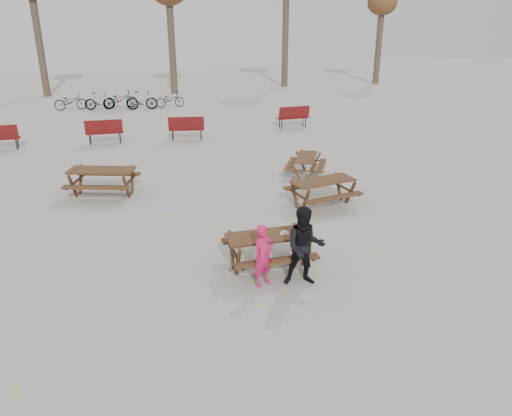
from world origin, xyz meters
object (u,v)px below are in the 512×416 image
object	(u,v)px
picnic_table_east	(323,193)
picnic_table_far	(306,166)
main_picnic_table	(269,243)
picnic_table_north	(103,182)
soda_bottle	(266,236)
adult	(305,247)
child	(263,256)
food_tray	(284,233)

from	to	relation	value
picnic_table_east	picnic_table_far	xyz separation A→B (m)	(0.54, 2.70, -0.05)
main_picnic_table	picnic_table_north	bearing A→B (deg)	121.61
picnic_table_east	picnic_table_far	bearing A→B (deg)	68.64
soda_bottle	picnic_table_north	xyz separation A→B (m)	(-3.33, 5.82, -0.44)
adult	picnic_table_far	bearing A→B (deg)	81.35
main_picnic_table	picnic_table_far	bearing A→B (deg)	61.94
adult	picnic_table_north	size ratio (longest dim) A/B	0.87
child	adult	distance (m)	0.85
picnic_table_east	adult	bearing A→B (deg)	-127.72
adult	picnic_table_east	xyz separation A→B (m)	(2.05, 3.93, -0.45)
food_tray	adult	world-z (taller)	adult
picnic_table_east	child	bearing A→B (deg)	-137.51
picnic_table_far	food_tray	bearing A→B (deg)	-177.57
picnic_table_east	picnic_table_far	world-z (taller)	picnic_table_east
food_tray	adult	xyz separation A→B (m)	(0.16, -0.80, 0.04)
picnic_table_north	main_picnic_table	bearing A→B (deg)	-40.36
picnic_table_north	adult	bearing A→B (deg)	-40.58
main_picnic_table	food_tray	distance (m)	0.39
food_tray	child	world-z (taller)	child
adult	child	bearing A→B (deg)	179.64
food_tray	picnic_table_far	bearing A→B (deg)	64.78
main_picnic_table	adult	distance (m)	1.02
soda_bottle	food_tray	bearing A→B (deg)	17.83
picnic_table_north	picnic_table_far	world-z (taller)	picnic_table_north
main_picnic_table	child	size ratio (longest dim) A/B	1.38
main_picnic_table	food_tray	size ratio (longest dim) A/B	10.00
main_picnic_table	adult	world-z (taller)	adult
child	adult	world-z (taller)	adult
food_tray	picnic_table_far	size ratio (longest dim) A/B	0.12
picnic_table_north	picnic_table_far	distance (m)	6.53
child	picnic_table_north	distance (m)	7.03
picnic_table_east	main_picnic_table	bearing A→B (deg)	-139.76
adult	picnic_table_east	bearing A→B (deg)	75.09
food_tray	picnic_table_east	bearing A→B (deg)	54.77
adult	picnic_table_north	world-z (taller)	adult
picnic_table_far	soda_bottle	bearing A→B (deg)	179.45
child	adult	size ratio (longest dim) A/B	0.78
main_picnic_table	food_tray	world-z (taller)	food_tray
child	picnic_table_east	world-z (taller)	child
main_picnic_table	soda_bottle	xyz separation A→B (m)	(-0.13, -0.21, 0.26)
main_picnic_table	adult	bearing A→B (deg)	-60.12
picnic_table_north	child	bearing A→B (deg)	-45.40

